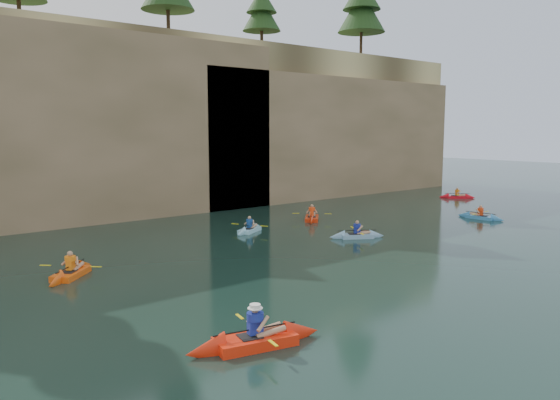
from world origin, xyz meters
TOP-DOWN VIEW (x-y plane):
  - ground at (0.00, 0.00)m, footprint 160.00×160.00m
  - cliff at (0.00, 30.00)m, footprint 70.00×16.00m
  - cliff_slab_center at (2.00, 22.60)m, footprint 24.00×2.40m
  - cliff_slab_east at (22.00, 22.60)m, footprint 26.00×2.40m
  - sea_cave_east at (10.00, 21.95)m, footprint 5.00×1.00m
  - main_kayaker at (-1.97, 1.77)m, footprint 3.73×2.42m
  - kayaker_orange at (-3.34, 11.32)m, footprint 2.76×2.74m
  - kayaker_ltblue_near at (10.18, 9.52)m, footprint 2.76×2.03m
  - kayaker_red_far at (12.10, 14.91)m, footprint 2.79×2.81m
  - kayaker_ltblue_mid at (7.00, 14.26)m, footprint 2.77×1.92m
  - kayaker_blue_east at (20.34, 8.77)m, footprint 2.09×2.99m
  - kayaker_extra_east at (28.00, 15.29)m, footprint 2.24×2.51m

SIDE VIEW (x-z plane):
  - ground at x=0.00m, z-range 0.00..0.00m
  - kayaker_blue_east at x=20.34m, z-range -0.39..0.65m
  - kayaker_extra_east at x=28.00m, z-range -0.39..0.65m
  - kayaker_ltblue_mid at x=7.00m, z-range -0.40..0.66m
  - kayaker_ltblue_near at x=10.18m, z-range -0.42..0.69m
  - kayaker_red_far at x=12.10m, z-range -0.45..0.74m
  - kayaker_orange at x=-3.34m, z-range -0.45..0.75m
  - main_kayaker at x=-1.97m, z-range -0.50..0.86m
  - sea_cave_east at x=10.00m, z-range 0.00..4.50m
  - cliff_slab_east at x=22.00m, z-range 0.00..9.84m
  - cliff_slab_center at x=2.00m, z-range 0.00..11.40m
  - cliff at x=0.00m, z-range 0.00..12.00m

